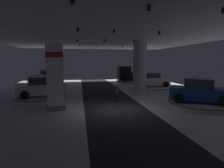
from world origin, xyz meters
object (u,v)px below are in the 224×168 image
at_px(display_platform_near_right, 200,104).
at_px(column_right, 140,67).
at_px(display_car_mid_left, 41,87).
at_px(display_platform_far_right, 151,87).
at_px(display_car_deep_left, 48,76).
at_px(display_platform_deep_right, 135,82).
at_px(brand_sign_pylon, 55,76).
at_px(display_platform_deep_left, 48,83).
at_px(pickup_truck_deep_right, 133,75).
at_px(display_car_near_right, 200,92).
at_px(display_platform_mid_left, 42,97).
at_px(visitor_walking_near, 117,91).
at_px(display_car_far_right, 151,80).

bearing_deg(display_platform_near_right, column_right, 110.04).
distance_m(display_car_mid_left, display_platform_far_right, 13.13).
relative_size(display_platform_far_right, display_car_deep_left, 1.24).
bearing_deg(display_platform_deep_right, display_platform_far_right, -87.54).
xyz_separation_m(brand_sign_pylon, display_platform_deep_right, (10.13, 15.62, -2.16)).
distance_m(display_platform_near_right, display_platform_deep_left, 21.38).
distance_m(pickup_truck_deep_right, display_platform_deep_left, 12.86).
relative_size(display_platform_deep_right, display_car_near_right, 1.26).
height_order(display_platform_mid_left, display_platform_far_right, display_platform_mid_left).
bearing_deg(visitor_walking_near, display_platform_mid_left, 159.37).
distance_m(display_platform_near_right, visitor_walking_near, 6.33).
bearing_deg(display_platform_deep_right, column_right, -103.39).
distance_m(column_right, display_platform_near_right, 7.62).
distance_m(display_car_near_right, display_platform_deep_left, 21.37).
distance_m(display_car_far_right, display_platform_near_right, 10.01).
height_order(display_car_mid_left, display_platform_deep_left, display_car_mid_left).
distance_m(pickup_truck_deep_right, display_car_deep_left, 12.79).
distance_m(display_car_mid_left, display_car_deep_left, 11.74).
height_order(column_right, brand_sign_pylon, column_right).
bearing_deg(display_platform_near_right, brand_sign_pylon, 175.41).
bearing_deg(display_car_near_right, display_platform_mid_left, 156.98).
xyz_separation_m(pickup_truck_deep_right, display_platform_mid_left, (-11.53, -11.33, -1.07)).
bearing_deg(display_car_mid_left, brand_sign_pylon, -67.74).
relative_size(brand_sign_pylon, display_platform_far_right, 0.81).
xyz_separation_m(display_car_far_right, display_car_near_right, (-0.12, -9.96, 0.13)).
distance_m(display_car_far_right, visitor_walking_near, 9.27).
distance_m(brand_sign_pylon, display_platform_deep_right, 18.74).
bearing_deg(display_car_mid_left, display_platform_far_right, 21.87).
bearing_deg(display_platform_mid_left, display_car_far_right, 21.92).
xyz_separation_m(display_car_deep_left, visitor_walking_near, (7.58, -14.05, -0.22)).
distance_m(brand_sign_pylon, display_car_mid_left, 4.79).
relative_size(brand_sign_pylon, visitor_walking_near, 2.84).
bearing_deg(display_car_far_right, column_right, -128.35).
bearing_deg(visitor_walking_near, display_car_mid_left, 159.53).
xyz_separation_m(display_car_mid_left, display_car_near_right, (12.01, -5.08, 0.09)).
height_order(display_car_far_right, display_platform_near_right, display_car_far_right).
height_order(display_platform_deep_right, visitor_walking_near, visitor_walking_near).
bearing_deg(display_car_far_right, display_platform_far_right, 2.50).
bearing_deg(display_platform_deep_right, display_platform_mid_left, -136.27).
relative_size(brand_sign_pylon, display_car_deep_left, 1.00).
height_order(display_car_far_right, display_car_deep_left, display_car_deep_left).
bearing_deg(display_car_near_right, display_platform_deep_left, 128.39).
height_order(column_right, display_platform_deep_left, column_right).
height_order(display_platform_near_right, visitor_walking_near, visitor_walking_near).
bearing_deg(display_car_far_right, display_car_mid_left, -158.09).
bearing_deg(display_platform_deep_right, display_car_deep_left, 178.58).
height_order(display_platform_deep_right, pickup_truck_deep_right, pickup_truck_deep_right).
relative_size(column_right, display_platform_near_right, 1.20).
height_order(display_car_mid_left, display_car_far_right, display_car_mid_left).
bearing_deg(display_car_mid_left, display_car_deep_left, 96.00).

